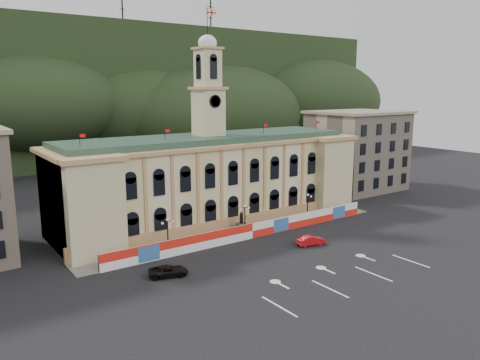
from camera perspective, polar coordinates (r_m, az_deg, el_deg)
ground at (r=65.40m, az=9.53°, el=-10.37°), size 260.00×260.00×0.00m
lane_markings at (r=62.25m, az=12.84°, el=-11.63°), size 26.00×10.00×0.02m
hill_ridge at (r=170.42m, az=-20.87°, el=8.95°), size 230.00×80.00×64.00m
city_hall at (r=84.21m, az=-3.64°, el=0.19°), size 56.20×17.60×37.10m
side_building_right at (r=114.48m, az=14.08°, el=3.53°), size 21.00×17.00×18.60m
hoarding_fence at (r=75.76m, az=1.50°, el=-6.19°), size 50.00×0.44×2.50m
pavement at (r=78.14m, az=0.27°, el=-6.54°), size 56.00×5.50×0.16m
statue at (r=78.01m, az=0.17°, el=-5.72°), size 1.40×1.40×3.72m
lamp_left at (r=69.73m, az=-8.80°, el=-6.29°), size 1.96×0.44×5.15m
lamp_center at (r=76.70m, az=0.60°, el=-4.55°), size 1.96×0.44×5.15m
lamp_right at (r=85.41m, az=8.24°, el=-3.03°), size 1.96×0.44×5.15m
red_sedan at (r=73.45m, az=8.63°, el=-7.28°), size 3.63×5.30×1.51m
black_suv at (r=61.89m, az=-8.73°, el=-10.90°), size 5.43×6.52×1.42m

